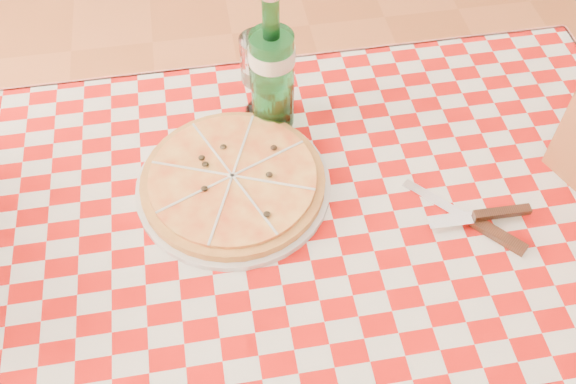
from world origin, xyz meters
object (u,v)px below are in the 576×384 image
object	(u,v)px
dining_table	(305,273)
pizza_plate	(233,180)
water_bottle	(272,61)
wine_glass	(260,77)

from	to	relation	value
dining_table	pizza_plate	xyz separation A→B (m)	(-0.10, 0.13, 0.12)
dining_table	pizza_plate	bearing A→B (deg)	128.62
water_bottle	wine_glass	world-z (taller)	water_bottle
water_bottle	wine_glass	bearing A→B (deg)	123.87
dining_table	wine_glass	distance (m)	0.36
dining_table	pizza_plate	world-z (taller)	pizza_plate
dining_table	pizza_plate	distance (m)	0.20
wine_glass	water_bottle	bearing A→B (deg)	-56.13
pizza_plate	wine_glass	size ratio (longest dim) A/B	1.95
dining_table	pizza_plate	size ratio (longest dim) A/B	3.59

